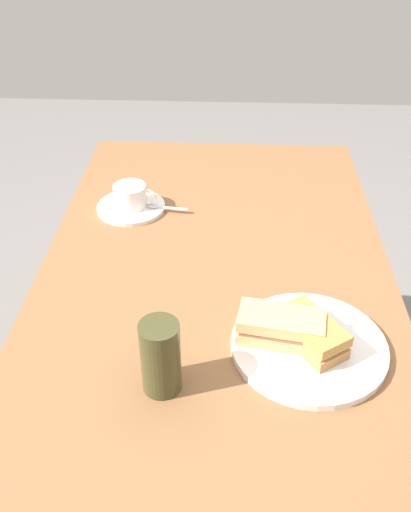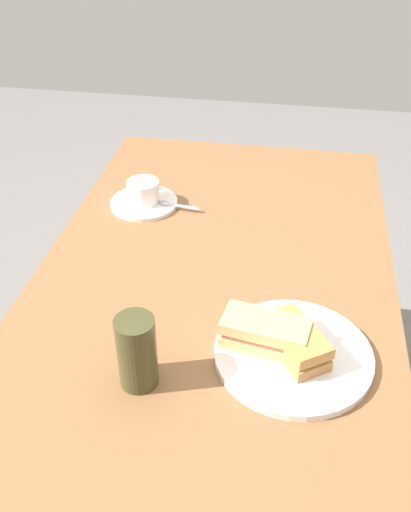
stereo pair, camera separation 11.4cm
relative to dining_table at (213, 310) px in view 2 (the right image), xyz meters
name	(u,v)px [view 2 (the right image)]	position (x,y,z in m)	size (l,w,h in m)	color
ground_plane	(211,488)	(0.00, 0.00, -0.68)	(6.00, 6.00, 0.00)	slate
dining_table	(213,310)	(0.00, 0.00, 0.00)	(1.25, 0.73, 0.78)	brown
sandwich_plate	(293,354)	(-0.21, -0.17, 0.10)	(0.27, 0.27, 0.01)	white
sandwich_front	(296,341)	(-0.21, -0.17, 0.14)	(0.14, 0.13, 0.05)	#B57C48
sandwich_back	(265,333)	(-0.20, -0.12, 0.14)	(0.09, 0.16, 0.05)	#DEB672
coffee_saucer	(144,203)	(0.25, 0.21, 0.10)	(0.16, 0.16, 0.01)	white
coffee_cup	(144,191)	(0.25, 0.21, 0.14)	(0.08, 0.10, 0.05)	white
spoon	(173,205)	(0.24, 0.14, 0.11)	(0.02, 0.10, 0.01)	silver
drinking_glass	(137,352)	(-0.30, 0.08, 0.16)	(0.06, 0.06, 0.13)	#413F21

